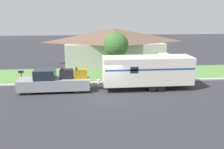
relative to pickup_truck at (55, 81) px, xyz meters
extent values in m
plane|color=#2D2D33|center=(4.58, -1.51, -0.91)|extent=(120.00, 120.00, 0.00)
cube|color=beige|center=(4.58, 2.24, -0.84)|extent=(80.00, 0.30, 0.14)
cube|color=#568442|center=(4.58, 5.89, -0.90)|extent=(80.00, 7.00, 0.03)
cube|color=#B2B2A8|center=(6.56, 11.98, 0.56)|extent=(12.70, 6.34, 2.96)
pyramid|color=brown|center=(6.56, 11.98, 2.96)|extent=(13.71, 6.85, 1.83)
cube|color=#4C3828|center=(6.56, 8.84, 0.14)|extent=(1.00, 0.06, 2.10)
cylinder|color=black|center=(-2.13, -0.79, -0.49)|extent=(0.86, 0.28, 0.86)
cylinder|color=black|center=(-2.13, 0.79, -0.49)|extent=(0.86, 0.28, 0.86)
cylinder|color=black|center=(1.93, -0.79, -0.49)|extent=(0.86, 0.28, 0.86)
cylinder|color=black|center=(1.93, 0.79, -0.49)|extent=(0.86, 0.28, 0.86)
cube|color=gray|center=(-1.42, 0.00, -0.21)|extent=(3.38, 1.95, 0.93)
cube|color=#19232D|center=(-0.81, 0.00, 0.68)|extent=(1.76, 1.79, 0.85)
cube|color=gray|center=(1.66, 0.00, -0.21)|extent=(2.77, 1.95, 0.93)
cube|color=#333333|center=(3.10, 0.00, -0.56)|extent=(0.12, 1.75, 0.20)
cube|color=black|center=(1.05, 0.00, 0.65)|extent=(1.15, 0.82, 0.80)
cube|color=black|center=(0.68, 0.00, 1.13)|extent=(0.10, 0.90, 0.08)
cube|color=olive|center=(2.27, 0.00, 0.65)|extent=(1.15, 0.82, 0.80)
cube|color=black|center=(1.90, 0.00, 1.13)|extent=(0.10, 0.90, 0.08)
cylinder|color=black|center=(8.52, -1.08, -0.56)|extent=(0.71, 0.22, 0.71)
cylinder|color=black|center=(8.52, 1.08, -0.56)|extent=(0.71, 0.22, 0.71)
cylinder|color=black|center=(9.30, -1.08, -0.56)|extent=(0.71, 0.22, 0.71)
cylinder|color=black|center=(9.30, 1.08, -0.56)|extent=(0.71, 0.22, 0.71)
cube|color=silver|center=(8.27, 0.00, 0.82)|extent=(8.00, 2.43, 2.44)
cube|color=navy|center=(8.27, -1.22, 1.12)|extent=(7.84, 0.01, 0.14)
cube|color=#383838|center=(3.78, 0.00, -0.35)|extent=(0.98, 0.12, 0.10)
cylinder|color=silver|center=(3.83, 0.00, -0.12)|extent=(0.28, 0.28, 0.36)
cube|color=silver|center=(9.71, 0.00, 2.18)|extent=(0.80, 0.68, 0.28)
cube|color=#19232D|center=(6.83, -1.22, 1.12)|extent=(0.70, 0.01, 0.56)
cylinder|color=brown|center=(-3.56, 2.89, -0.38)|extent=(0.09, 0.09, 1.07)
cube|color=black|center=(-3.56, 2.89, 0.27)|extent=(0.48, 0.20, 0.22)
cylinder|color=brown|center=(5.99, 4.77, 0.31)|extent=(0.24, 0.24, 2.45)
sphere|color=#38662D|center=(5.99, 4.77, 2.53)|extent=(2.67, 2.67, 2.67)
camera|label=1|loc=(2.79, -21.50, 5.81)|focal=40.00mm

